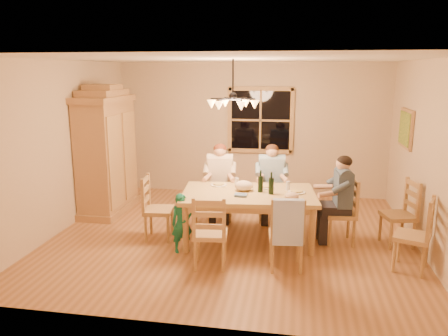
% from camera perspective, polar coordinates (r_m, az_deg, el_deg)
% --- Properties ---
extents(floor, '(5.50, 5.50, 0.00)m').
position_cam_1_polar(floor, '(6.92, 1.09, -8.87)').
color(floor, '#996537').
rests_on(floor, ground).
extents(ceiling, '(5.50, 5.00, 0.02)m').
position_cam_1_polar(ceiling, '(6.44, 1.19, 14.08)').
color(ceiling, white).
rests_on(ceiling, wall_back).
extents(wall_back, '(5.50, 0.02, 2.70)m').
position_cam_1_polar(wall_back, '(9.00, 3.51, 5.03)').
color(wall_back, '#CCB390').
rests_on(wall_back, floor).
extents(wall_left, '(0.02, 5.00, 2.70)m').
position_cam_1_polar(wall_left, '(7.46, -20.26, 2.69)').
color(wall_left, '#CCB390').
rests_on(wall_left, floor).
extents(wall_right, '(0.02, 5.00, 2.70)m').
position_cam_1_polar(wall_right, '(6.73, 24.99, 1.27)').
color(wall_right, '#CCB390').
rests_on(wall_right, floor).
extents(window, '(1.30, 0.06, 1.30)m').
position_cam_1_polar(window, '(8.92, 4.79, 6.23)').
color(window, black).
rests_on(window, wall_back).
extents(painting, '(0.06, 0.78, 0.64)m').
position_cam_1_polar(painting, '(7.83, 22.66, 4.78)').
color(painting, '#9E7544').
rests_on(painting, wall_right).
extents(chandelier, '(0.77, 0.68, 0.71)m').
position_cam_1_polar(chandelier, '(6.46, 1.17, 8.54)').
color(chandelier, black).
rests_on(chandelier, ceiling).
extents(armoire, '(0.66, 1.40, 2.30)m').
position_cam_1_polar(armoire, '(8.13, -15.05, 1.70)').
color(armoire, '#9E7544').
rests_on(armoire, floor).
extents(dining_table, '(2.09, 1.41, 0.76)m').
position_cam_1_polar(dining_table, '(6.55, 3.23, -4.01)').
color(dining_table, tan).
rests_on(dining_table, floor).
extents(chair_far_left, '(0.48, 0.47, 0.99)m').
position_cam_1_polar(chair_far_left, '(7.56, -0.52, -4.56)').
color(chair_far_left, '#A37F48').
rests_on(chair_far_left, floor).
extents(chair_far_right, '(0.48, 0.47, 0.99)m').
position_cam_1_polar(chair_far_right, '(7.56, 6.14, -4.65)').
color(chair_far_right, '#A37F48').
rests_on(chair_far_right, floor).
extents(chair_near_left, '(0.48, 0.47, 0.99)m').
position_cam_1_polar(chair_near_left, '(5.82, -1.78, -9.96)').
color(chair_near_left, '#A37F48').
rests_on(chair_near_left, floor).
extents(chair_near_right, '(0.48, 0.47, 0.99)m').
position_cam_1_polar(chair_near_right, '(5.82, 8.07, -10.09)').
color(chair_near_right, '#A37F48').
rests_on(chair_near_right, floor).
extents(chair_end_left, '(0.47, 0.48, 0.99)m').
position_cam_1_polar(chair_end_left, '(6.80, -8.48, -6.69)').
color(chair_end_left, '#A37F48').
rests_on(chair_end_left, floor).
extents(chair_end_right, '(0.47, 0.48, 0.99)m').
position_cam_1_polar(chair_end_right, '(6.80, 14.87, -6.99)').
color(chair_end_right, '#A37F48').
rests_on(chair_end_right, floor).
extents(adult_woman, '(0.42, 0.46, 0.87)m').
position_cam_1_polar(adult_woman, '(7.42, -0.53, -0.59)').
color(adult_woman, beige).
rests_on(adult_woman, floor).
extents(adult_plaid_man, '(0.42, 0.46, 0.87)m').
position_cam_1_polar(adult_plaid_man, '(7.41, 6.24, -0.67)').
color(adult_plaid_man, '#33688D').
rests_on(adult_plaid_man, floor).
extents(adult_slate_man, '(0.46, 0.42, 0.87)m').
position_cam_1_polar(adult_slate_man, '(6.64, 15.13, -2.61)').
color(adult_slate_man, '#405166').
rests_on(adult_slate_man, floor).
extents(towel, '(0.39, 0.14, 0.58)m').
position_cam_1_polar(towel, '(5.50, 8.35, -7.03)').
color(towel, '#AEC3EC').
rests_on(towel, chair_near_right).
extents(wine_bottle_a, '(0.08, 0.08, 0.33)m').
position_cam_1_polar(wine_bottle_a, '(6.52, 4.79, -1.74)').
color(wine_bottle_a, black).
rests_on(wine_bottle_a, dining_table).
extents(wine_bottle_b, '(0.08, 0.08, 0.33)m').
position_cam_1_polar(wine_bottle_b, '(6.43, 6.19, -1.97)').
color(wine_bottle_b, black).
rests_on(wine_bottle_b, dining_table).
extents(plate_woman, '(0.26, 0.26, 0.02)m').
position_cam_1_polar(plate_woman, '(6.90, -0.70, -2.23)').
color(plate_woman, white).
rests_on(plate_woman, dining_table).
extents(plate_plaid, '(0.26, 0.26, 0.02)m').
position_cam_1_polar(plate_plaid, '(6.80, 5.52, -2.51)').
color(plate_plaid, white).
rests_on(plate_plaid, dining_table).
extents(plate_slate, '(0.26, 0.26, 0.02)m').
position_cam_1_polar(plate_slate, '(6.58, 9.44, -3.14)').
color(plate_slate, white).
rests_on(plate_slate, dining_table).
extents(wine_glass_a, '(0.06, 0.06, 0.14)m').
position_cam_1_polar(wine_glass_a, '(6.82, 1.67, -1.87)').
color(wine_glass_a, silver).
rests_on(wine_glass_a, dining_table).
extents(wine_glass_b, '(0.06, 0.06, 0.14)m').
position_cam_1_polar(wine_glass_b, '(6.68, 8.35, -2.31)').
color(wine_glass_b, silver).
rests_on(wine_glass_b, dining_table).
extents(cap, '(0.20, 0.20, 0.11)m').
position_cam_1_polar(cap, '(6.21, 8.85, -3.63)').
color(cap, '#D2AC8C').
rests_on(cap, dining_table).
extents(napkin, '(0.19, 0.16, 0.03)m').
position_cam_1_polar(napkin, '(6.33, 2.21, -3.56)').
color(napkin, slate).
rests_on(napkin, dining_table).
extents(cloth_bundle, '(0.28, 0.22, 0.15)m').
position_cam_1_polar(cloth_bundle, '(6.60, 2.58, -2.32)').
color(cloth_bundle, '#C6AE90').
rests_on(cloth_bundle, dining_table).
extents(child, '(0.37, 0.34, 0.85)m').
position_cam_1_polar(child, '(6.25, -5.50, -7.17)').
color(child, '#186F58').
rests_on(child, floor).
extents(chair_spare_front, '(0.55, 0.56, 0.99)m').
position_cam_1_polar(chair_spare_front, '(6.21, 23.23, -9.54)').
color(chair_spare_front, '#A37F48').
rests_on(chair_spare_front, floor).
extents(chair_spare_back, '(0.51, 0.53, 0.99)m').
position_cam_1_polar(chair_spare_back, '(6.97, 21.67, -6.99)').
color(chair_spare_back, '#A37F48').
rests_on(chair_spare_back, floor).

